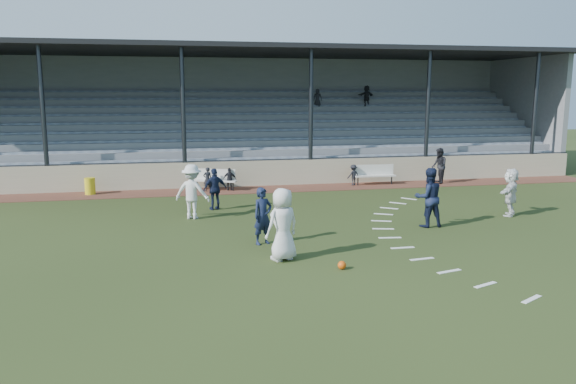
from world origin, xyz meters
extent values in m
plane|color=#273415|center=(0.00, 0.00, 0.00)|extent=(90.00, 90.00, 0.00)
cube|color=#542D21|center=(0.00, 10.50, 0.01)|extent=(34.00, 2.00, 0.02)
cube|color=#B4A88A|center=(0.00, 11.55, 0.60)|extent=(34.00, 0.18, 1.20)
cube|color=beige|center=(-1.70, 10.68, 0.45)|extent=(2.00, 1.13, 0.06)
cube|color=beige|center=(-1.70, 10.90, 0.70)|extent=(1.87, 0.81, 0.54)
cylinder|color=#292B30|center=(-2.49, 11.00, 0.22)|extent=(0.06, 0.06, 0.40)
cylinder|color=#292B30|center=(-0.92, 10.36, 0.22)|extent=(0.06, 0.06, 0.40)
cube|color=beige|center=(5.95, 10.65, 0.45)|extent=(2.01, 0.43, 0.06)
cube|color=beige|center=(5.95, 10.87, 0.70)|extent=(2.00, 0.09, 0.54)
cylinder|color=#292B30|center=(5.10, 10.66, 0.22)|extent=(0.06, 0.06, 0.40)
cylinder|color=#292B30|center=(6.80, 10.64, 0.22)|extent=(0.06, 0.06, 0.40)
cylinder|color=gold|center=(-7.12, 10.74, 0.38)|extent=(0.45, 0.45, 0.72)
sphere|color=#CF4B0C|center=(0.56, -1.54, 0.11)|extent=(0.22, 0.22, 0.22)
imported|color=silver|center=(-0.75, -0.44, 0.97)|extent=(1.12, 0.95, 1.94)
imported|color=#131B36|center=(-1.01, 1.24, 0.84)|extent=(0.73, 0.62, 1.68)
imported|color=#131B36|center=(4.69, 2.28, 0.99)|extent=(0.96, 0.75, 1.97)
imported|color=silver|center=(-2.91, 5.09, 0.96)|extent=(1.43, 1.14, 1.93)
imported|color=#131B36|center=(-2.01, 6.46, 0.79)|extent=(1.00, 0.64, 1.59)
imported|color=silver|center=(8.35, 3.27, 0.87)|extent=(1.43, 1.55, 1.73)
imported|color=black|center=(9.14, 10.42, 0.88)|extent=(0.79, 0.94, 1.72)
imported|color=black|center=(-2.04, 10.50, 0.56)|extent=(0.44, 0.34, 1.08)
imported|color=black|center=(-1.05, 10.48, 0.53)|extent=(0.64, 0.36, 1.02)
imported|color=black|center=(4.88, 10.73, 0.52)|extent=(0.72, 0.55, 1.00)
cube|color=slate|center=(0.00, 12.10, 0.60)|extent=(34.00, 0.80, 1.20)
cube|color=gray|center=(0.00, 12.20, 1.25)|extent=(33.00, 0.28, 0.10)
cube|color=slate|center=(0.00, 12.90, 0.80)|extent=(34.00, 0.80, 1.60)
cube|color=gray|center=(0.00, 13.00, 1.65)|extent=(33.00, 0.28, 0.10)
cube|color=slate|center=(0.00, 13.70, 1.00)|extent=(34.00, 0.80, 2.00)
cube|color=gray|center=(0.00, 13.80, 2.05)|extent=(33.00, 0.28, 0.10)
cube|color=slate|center=(0.00, 14.50, 1.20)|extent=(34.00, 0.80, 2.40)
cube|color=gray|center=(0.00, 14.60, 2.45)|extent=(33.00, 0.28, 0.10)
cube|color=slate|center=(0.00, 15.30, 1.40)|extent=(34.00, 0.80, 2.80)
cube|color=gray|center=(0.00, 15.40, 2.85)|extent=(33.00, 0.28, 0.10)
cube|color=slate|center=(0.00, 16.10, 1.60)|extent=(34.00, 0.80, 3.20)
cube|color=gray|center=(0.00, 16.20, 3.25)|extent=(33.00, 0.28, 0.10)
cube|color=slate|center=(0.00, 16.90, 1.80)|extent=(34.00, 0.80, 3.60)
cube|color=gray|center=(0.00, 17.00, 3.65)|extent=(33.00, 0.28, 0.10)
cube|color=slate|center=(0.00, 17.70, 2.00)|extent=(34.00, 0.80, 4.00)
cube|color=gray|center=(0.00, 17.80, 4.05)|extent=(33.00, 0.28, 0.10)
cube|color=slate|center=(0.00, 18.50, 2.20)|extent=(34.00, 0.80, 4.40)
cube|color=gray|center=(0.00, 18.60, 4.45)|extent=(33.00, 0.28, 0.10)
cube|color=slate|center=(0.00, 19.10, 3.20)|extent=(34.00, 0.40, 6.40)
cube|color=slate|center=(16.85, 15.50, 3.20)|extent=(0.30, 7.80, 6.40)
cube|color=black|center=(0.00, 15.20, 6.50)|extent=(34.60, 9.00, 0.22)
cylinder|color=#292B30|center=(-9.00, 11.65, 3.25)|extent=(0.20, 0.20, 6.50)
cylinder|color=#292B30|center=(-3.00, 11.65, 3.25)|extent=(0.20, 0.20, 6.50)
cylinder|color=#292B30|center=(3.00, 11.65, 3.25)|extent=(0.20, 0.20, 6.50)
cylinder|color=#292B30|center=(9.00, 11.65, 3.25)|extent=(0.20, 0.20, 6.50)
cylinder|color=#292B30|center=(15.00, 11.65, 3.25)|extent=(0.20, 0.20, 6.50)
cylinder|color=#292B30|center=(0.00, 11.55, 1.25)|extent=(34.00, 0.05, 0.05)
imported|color=black|center=(4.71, 16.94, 4.10)|extent=(0.58, 0.49, 1.01)
imported|color=black|center=(7.65, 16.94, 4.20)|extent=(1.17, 0.74, 1.20)
cube|color=white|center=(6.12, 7.01, 0.01)|extent=(0.54, 0.61, 0.01)
cube|color=white|center=(5.29, 6.22, 0.01)|extent=(0.59, 0.56, 0.01)
cube|color=white|center=(4.57, 5.34, 0.01)|extent=(0.64, 0.51, 0.01)
cube|color=white|center=(3.96, 4.38, 0.01)|extent=(0.67, 0.44, 0.01)
cube|color=white|center=(3.48, 3.34, 0.01)|extent=(0.70, 0.37, 0.01)
cube|color=white|center=(3.13, 2.26, 0.01)|extent=(0.71, 0.29, 0.01)
cube|color=white|center=(2.92, 1.14, 0.01)|extent=(0.71, 0.21, 0.01)
cube|color=white|center=(2.85, 0.00, 0.01)|extent=(0.70, 0.12, 0.01)
cube|color=white|center=(2.92, -1.14, 0.01)|extent=(0.71, 0.21, 0.01)
cube|color=white|center=(3.13, -2.26, 0.01)|extent=(0.71, 0.29, 0.01)
cube|color=white|center=(3.48, -3.34, 0.01)|extent=(0.70, 0.37, 0.01)
cube|color=white|center=(3.96, -4.38, 0.01)|extent=(0.67, 0.44, 0.01)
camera|label=1|loc=(-3.52, -14.59, 4.41)|focal=35.00mm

